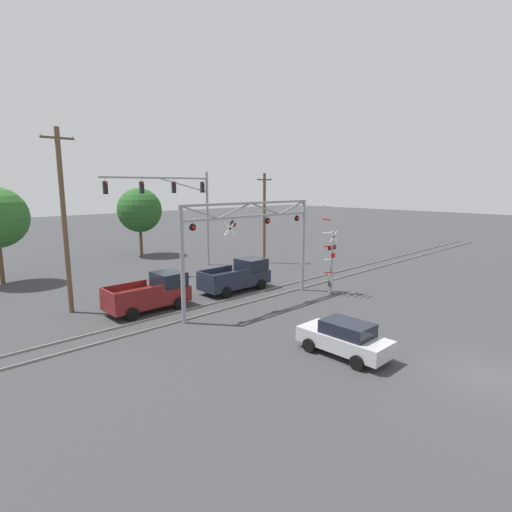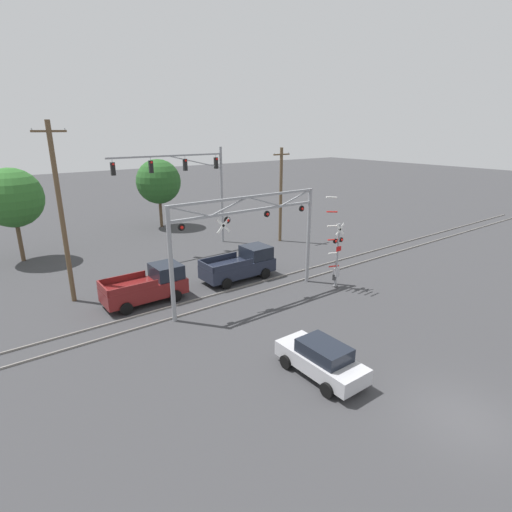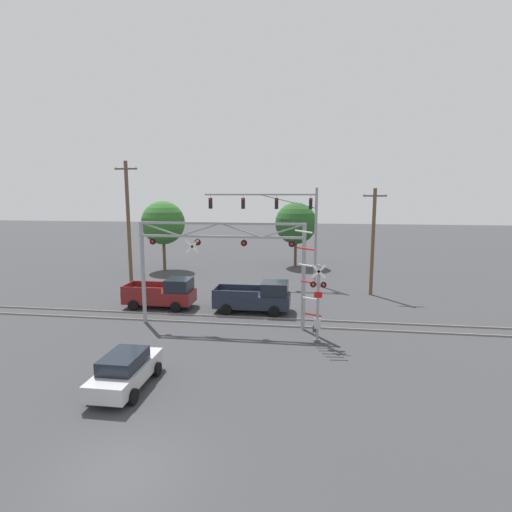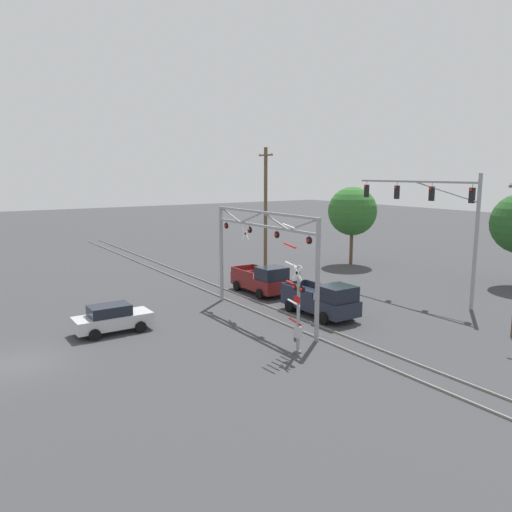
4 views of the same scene
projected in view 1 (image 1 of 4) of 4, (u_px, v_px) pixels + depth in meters
name	position (u px, v px, depth m)	size (l,w,h in m)	color
ground_plane	(486.00, 378.00, 15.60)	(200.00, 200.00, 0.00)	#38383A
rail_track_near	(248.00, 303.00, 25.42)	(80.00, 0.08, 0.10)	gray
rail_track_far	(233.00, 298.00, 26.45)	(80.00, 0.08, 0.10)	gray
crossing_gantry	(251.00, 237.00, 24.47)	(10.25, 0.28, 6.44)	gray
crossing_signal_mast	(331.00, 262.00, 27.41)	(1.76, 0.35, 6.22)	gray
traffic_signal_span	(184.00, 201.00, 35.07)	(10.13, 0.39, 8.63)	gray
pickup_truck_lead	(238.00, 276.00, 28.54)	(5.25, 2.31, 2.14)	#1E2333
pickup_truck_following	(152.00, 293.00, 24.03)	(4.95, 2.31, 2.14)	maroon
sedan_waiting	(345.00, 338.00, 17.57)	(1.94, 4.14, 1.56)	#B7B7BC
utility_pole_left	(64.00, 220.00, 22.73)	(1.80, 0.28, 10.60)	brown
utility_pole_right	(264.00, 217.00, 38.00)	(1.80, 0.28, 8.55)	brown
background_tree_far_left_verge	(139.00, 210.00, 42.02)	(4.62, 4.62, 7.16)	brown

